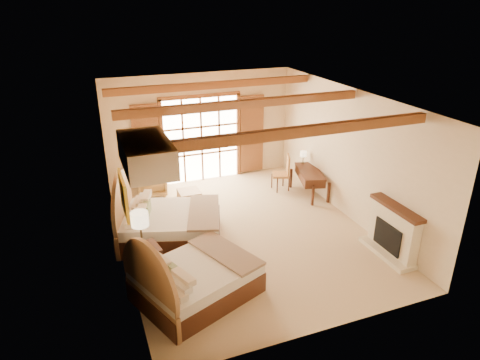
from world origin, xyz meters
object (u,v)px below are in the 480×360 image
bed_near (189,279)px  bed_far (164,223)px  nightstand (146,261)px  armchair (152,182)px  desk (309,182)px

bed_near → bed_far: bed_far is taller
nightstand → armchair: (0.80, 3.79, 0.04)m
bed_near → desk: size_ratio=1.79×
armchair → bed_near: bearing=94.2°
bed_far → nightstand: size_ratio=4.23×
bed_far → desk: 4.41m
bed_near → nightstand: (-0.62, 0.98, -0.09)m
bed_near → nightstand: size_ratio=4.07×
bed_near → desk: 5.32m
bed_near → desk: bed_near is taller
desk → bed_far: bearing=-151.1°
nightstand → bed_near: bearing=-67.9°
bed_far → armchair: bed_far is taller
nightstand → desk: desk is taller
armchair → nightstand: bearing=84.5°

